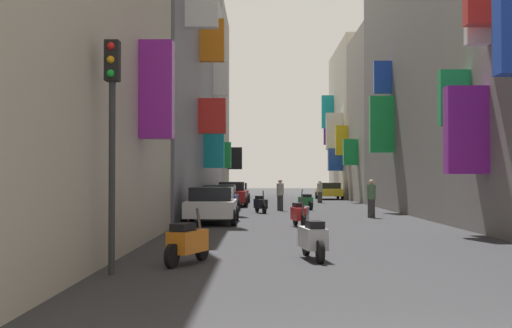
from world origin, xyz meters
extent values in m
plane|color=#2D2D30|center=(0.00, 30.00, 0.00)|extent=(140.00, 140.00, 0.00)
cube|color=purple|center=(-4.57, 11.49, 4.03)|extent=(0.86, 0.54, 2.52)
cube|color=gray|center=(-8.00, 32.81, 7.62)|extent=(6.00, 29.08, 15.24)
cube|color=orange|center=(-4.38, 28.25, 8.83)|extent=(1.24, 0.49, 2.18)
cube|color=#19B2BF|center=(-4.45, 30.78, 3.75)|extent=(1.10, 0.60, 2.92)
cube|color=red|center=(-4.32, 27.60, 4.87)|extent=(1.37, 0.61, 1.76)
cube|color=white|center=(-4.32, 21.63, 8.97)|extent=(1.36, 0.46, 2.01)
cube|color=white|center=(-4.51, 37.99, 8.29)|extent=(0.98, 0.54, 2.23)
cube|color=slate|center=(-8.00, 53.68, 8.45)|extent=(6.00, 12.65, 16.90)
cube|color=green|center=(-4.67, 49.72, 3.64)|extent=(0.66, 0.56, 2.19)
cube|color=black|center=(-4.32, 57.44, 3.60)|extent=(1.37, 0.36, 2.11)
cube|color=green|center=(4.50, 16.30, 4.40)|extent=(0.99, 0.43, 1.84)
cube|color=purple|center=(4.38, 14.65, 3.21)|extent=(1.25, 0.55, 2.67)
cube|color=white|center=(4.64, 14.36, 6.95)|extent=(0.72, 0.36, 2.36)
cube|color=slate|center=(8.00, 28.62, 8.46)|extent=(6.00, 18.67, 16.91)
cube|color=blue|center=(4.53, 29.04, 7.03)|extent=(0.93, 0.40, 1.71)
cube|color=green|center=(4.38, 28.46, 4.52)|extent=(1.24, 0.38, 2.93)
cube|color=gray|center=(8.00, 42.35, 6.12)|extent=(6.00, 8.79, 12.23)
cube|color=green|center=(4.49, 40.94, 3.56)|extent=(1.02, 0.53, 1.84)
cube|color=yellow|center=(4.52, 46.09, 4.69)|extent=(0.95, 0.45, 2.33)
cube|color=#BCB29E|center=(8.00, 53.37, 6.71)|extent=(6.00, 13.26, 13.41)
cube|color=white|center=(4.31, 49.34, 5.61)|extent=(1.37, 0.59, 3.11)
cube|color=#19B2BF|center=(4.45, 56.12, 7.93)|extent=(1.09, 0.56, 3.06)
cube|color=green|center=(4.39, 49.67, 5.43)|extent=(1.22, 0.62, 1.47)
cube|color=blue|center=(4.39, 49.30, 3.25)|extent=(1.23, 0.65, 1.86)
cube|color=purple|center=(4.59, 57.19, 5.96)|extent=(0.81, 0.42, 2.16)
cube|color=white|center=(-3.78, 19.95, 0.59)|extent=(1.81, 4.19, 0.58)
cube|color=black|center=(-3.78, 20.16, 1.14)|extent=(1.59, 2.34, 0.51)
cylinder|color=black|center=(-2.87, 18.57, 0.30)|extent=(0.18, 0.60, 0.60)
cylinder|color=black|center=(-4.68, 18.57, 0.30)|extent=(0.18, 0.60, 0.60)
cylinder|color=black|center=(-2.87, 21.34, 0.30)|extent=(0.18, 0.60, 0.60)
cylinder|color=black|center=(-4.68, 21.34, 0.30)|extent=(0.18, 0.60, 0.60)
cube|color=slate|center=(-3.65, 41.26, 0.60)|extent=(1.83, 4.42, 0.60)
cube|color=black|center=(-3.65, 41.49, 1.13)|extent=(1.61, 2.47, 0.47)
cylinder|color=black|center=(-2.74, 39.81, 0.30)|extent=(0.18, 0.60, 0.60)
cylinder|color=black|center=(-4.57, 39.81, 0.30)|extent=(0.18, 0.60, 0.60)
cylinder|color=black|center=(-2.74, 42.72, 0.30)|extent=(0.18, 0.60, 0.60)
cylinder|color=black|center=(-4.57, 42.72, 0.30)|extent=(0.18, 0.60, 0.60)
cube|color=navy|center=(-3.97, 28.04, 0.59)|extent=(1.78, 4.44, 0.58)
cube|color=black|center=(-3.97, 28.26, 1.13)|extent=(1.57, 2.49, 0.50)
cylinder|color=black|center=(-3.08, 26.57, 0.30)|extent=(0.18, 0.60, 0.60)
cylinder|color=black|center=(-4.86, 26.57, 0.30)|extent=(0.18, 0.60, 0.60)
cylinder|color=black|center=(-3.08, 29.50, 0.30)|extent=(0.18, 0.60, 0.60)
cylinder|color=black|center=(-4.86, 29.50, 0.30)|extent=(0.18, 0.60, 0.60)
cube|color=gold|center=(3.66, 47.45, 0.58)|extent=(1.78, 4.26, 0.56)
cube|color=black|center=(3.66, 47.24, 1.10)|extent=(1.57, 2.38, 0.48)
cylinder|color=black|center=(2.77, 48.86, 0.30)|extent=(0.18, 0.60, 0.60)
cylinder|color=black|center=(4.55, 48.86, 0.30)|extent=(0.18, 0.60, 0.60)
cylinder|color=black|center=(2.77, 46.05, 0.30)|extent=(0.18, 0.60, 0.60)
cylinder|color=black|center=(4.55, 46.05, 0.30)|extent=(0.18, 0.60, 0.60)
cube|color=#B21E1E|center=(-3.62, 34.79, 0.63)|extent=(1.72, 4.43, 0.66)
cube|color=black|center=(-3.62, 35.01, 1.22)|extent=(1.51, 2.48, 0.53)
cylinder|color=black|center=(-2.76, 33.33, 0.30)|extent=(0.18, 0.60, 0.60)
cylinder|color=black|center=(-4.48, 33.33, 0.30)|extent=(0.18, 0.60, 0.60)
cylinder|color=black|center=(-2.76, 36.25, 0.30)|extent=(0.18, 0.60, 0.60)
cylinder|color=black|center=(-4.48, 36.25, 0.30)|extent=(0.18, 0.60, 0.60)
cube|color=red|center=(-0.49, 18.24, 0.46)|extent=(0.61, 1.11, 0.45)
cube|color=black|center=(-0.53, 18.43, 0.77)|extent=(0.41, 0.61, 0.16)
cylinder|color=#4C4C51|center=(-0.41, 17.72, 0.79)|extent=(0.10, 0.28, 0.68)
cylinder|color=black|center=(-0.38, 17.59, 0.24)|extent=(0.18, 0.49, 0.48)
cylinder|color=black|center=(-0.60, 18.89, 0.24)|extent=(0.18, 0.49, 0.48)
cube|color=#287F3D|center=(0.59, 30.60, 0.46)|extent=(0.77, 1.18, 0.45)
cube|color=black|center=(0.66, 30.41, 0.77)|extent=(0.49, 0.63, 0.16)
cylinder|color=#4C4C51|center=(0.41, 31.12, 0.79)|extent=(0.15, 0.28, 0.68)
cylinder|color=black|center=(0.37, 31.25, 0.24)|extent=(0.25, 0.49, 0.48)
cylinder|color=black|center=(0.82, 29.96, 0.24)|extent=(0.25, 0.49, 0.48)
cube|color=#ADADB2|center=(-0.77, 8.92, 0.46)|extent=(0.59, 1.18, 0.45)
cube|color=black|center=(-0.74, 8.71, 0.77)|extent=(0.39, 0.60, 0.16)
cylinder|color=#4C4C51|center=(-0.85, 9.48, 0.79)|extent=(0.10, 0.28, 0.68)
cylinder|color=black|center=(-0.86, 9.62, 0.24)|extent=(0.16, 0.49, 0.48)
cylinder|color=black|center=(-0.67, 8.22, 0.24)|extent=(0.16, 0.49, 0.48)
cube|color=black|center=(-1.88, 27.16, 0.46)|extent=(0.71, 1.18, 0.45)
cube|color=black|center=(-1.93, 27.36, 0.77)|extent=(0.46, 0.62, 0.16)
cylinder|color=#4C4C51|center=(-1.73, 26.63, 0.79)|extent=(0.13, 0.28, 0.68)
cylinder|color=black|center=(-1.70, 26.49, 0.24)|extent=(0.22, 0.49, 0.48)
cylinder|color=black|center=(-2.06, 27.83, 0.24)|extent=(0.22, 0.49, 0.48)
cube|color=orange|center=(-3.39, 8.14, 0.46)|extent=(0.79, 1.14, 0.45)
cube|color=black|center=(-3.46, 7.95, 0.77)|extent=(0.50, 0.64, 0.16)
cylinder|color=#4C4C51|center=(-3.20, 8.63, 0.79)|extent=(0.16, 0.28, 0.68)
cylinder|color=black|center=(-3.15, 8.75, 0.24)|extent=(0.27, 0.48, 0.48)
cylinder|color=black|center=(-3.63, 7.52, 0.24)|extent=(0.27, 0.48, 0.48)
cylinder|color=#343434|center=(-0.83, 29.55, 0.41)|extent=(0.45, 0.45, 0.81)
cylinder|color=#B2AD9E|center=(-0.83, 29.55, 1.13)|extent=(0.54, 0.54, 0.64)
sphere|color=tan|center=(-0.83, 29.55, 1.56)|extent=(0.22, 0.22, 0.22)
cylinder|color=#373737|center=(2.99, 23.50, 0.41)|extent=(0.35, 0.35, 0.81)
cylinder|color=#4C724C|center=(2.99, 23.50, 1.13)|extent=(0.42, 0.42, 0.64)
sphere|color=tan|center=(2.99, 23.50, 1.57)|extent=(0.22, 0.22, 0.22)
cylinder|color=#393939|center=(2.25, 40.11, 0.38)|extent=(0.45, 0.45, 0.75)
cylinder|color=#B2AD9E|center=(2.25, 40.11, 1.05)|extent=(0.54, 0.54, 0.59)
sphere|color=tan|center=(2.25, 40.11, 1.45)|extent=(0.20, 0.20, 0.20)
cylinder|color=#2D2D2D|center=(-4.63, 6.72, 1.78)|extent=(0.12, 0.12, 3.55)
cube|color=black|center=(-4.63, 6.72, 3.93)|extent=(0.26, 0.26, 0.75)
sphere|color=red|center=(-4.63, 6.58, 4.18)|extent=(0.14, 0.14, 0.14)
sphere|color=orange|center=(-4.63, 6.58, 3.93)|extent=(0.14, 0.14, 0.14)
sphere|color=green|center=(-4.63, 6.58, 3.68)|extent=(0.14, 0.14, 0.14)
camera|label=1|loc=(-1.91, -5.26, 1.78)|focal=45.87mm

